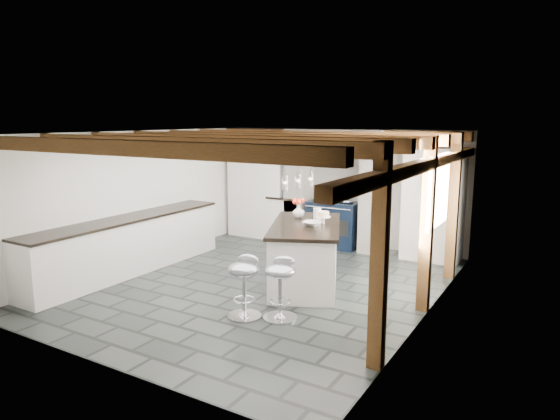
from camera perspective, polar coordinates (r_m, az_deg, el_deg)
The scene contains 6 objects.
ground at distance 7.76m, azimuth -2.16°, elevation -8.41°, with size 6.00×6.00×0.00m, color black.
room_shell at distance 8.99m, azimuth -0.59°, elevation 1.21°, with size 6.00×6.03×6.00m.
range_cooker at distance 9.92m, azimuth 6.21°, elevation -1.50°, with size 1.00×0.63×0.99m.
kitchen_island at distance 7.58m, azimuth 2.94°, elevation -5.03°, with size 1.68×2.15×1.26m.
bar_stool_near at distance 6.31m, azimuth 0.02°, elevation -8.10°, with size 0.52×0.52×0.81m.
bar_stool_far at distance 6.37m, azimuth -4.10°, elevation -7.90°, with size 0.48×0.48×0.81m.
Camera 1 is at (3.99, -6.17, 2.50)m, focal length 32.00 mm.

